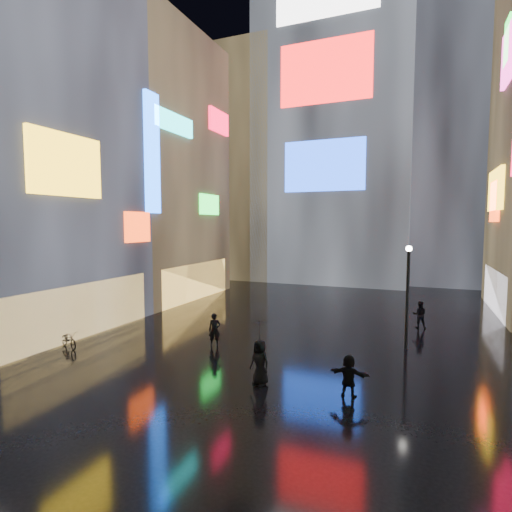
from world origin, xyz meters
The scene contains 13 objects.
ground centered at (0.00, 20.00, 0.00)m, with size 140.00×140.00×0.00m, color black.
building_left_mid centered at (-15.98, 14.01, 11.97)m, with size 10.28×12.70×24.00m.
building_left_far centered at (-15.98, 26.00, 10.98)m, with size 10.28×12.00×22.00m.
tower_main centered at (-3.00, 43.97, 21.01)m, with size 16.00×14.20×42.00m.
tower_flank_right centered at (9.00, 46.00, 17.00)m, with size 12.00×12.00×34.00m, color black.
tower_flank_left centered at (-14.00, 42.00, 13.00)m, with size 10.00×10.00×26.00m, color black.
lamp_far centered at (5.50, 18.41, 2.94)m, with size 0.30×0.30×5.20m.
pedestrian_4 centered at (0.35, 11.56, 0.88)m, with size 0.86×0.56×1.76m, color black.
pedestrian_5 centered at (3.75, 11.70, 0.78)m, with size 1.44×0.46×1.56m, color black.
pedestrian_6 centered at (-3.61, 15.20, 0.85)m, with size 0.62×0.41×1.70m, color black.
pedestrian_7 centered at (6.11, 23.08, 0.81)m, with size 0.79×0.61×1.62m, color black.
umbrella_2 centered at (0.35, 11.56, 2.16)m, with size 0.87×0.88×0.80m, color black.
bicycle centered at (-10.30, 12.13, 0.43)m, with size 0.57×1.64×0.86m, color black.
Camera 1 is at (5.99, -2.54, 6.27)m, focal length 28.00 mm.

